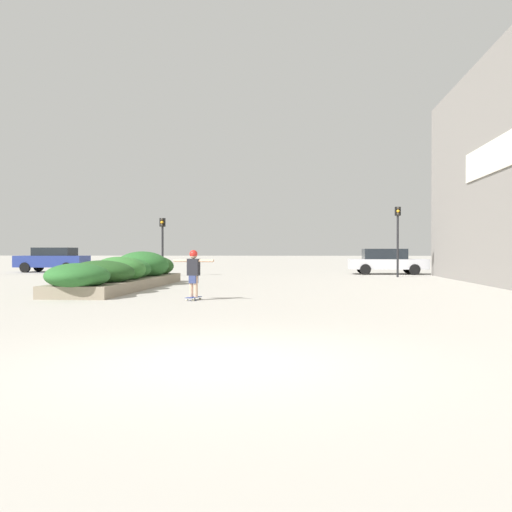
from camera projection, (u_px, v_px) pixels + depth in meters
The scene contains 8 objects.
ground_plane at pixel (216, 362), 6.88m from camera, with size 300.00×300.00×0.00m, color #ADA89E.
planter_box at pixel (125, 273), 20.47m from camera, with size 2.13×10.14×1.32m.
skateboard at pixel (194, 298), 15.46m from camera, with size 0.38×0.65×0.09m.
skateboarder at pixel (194, 269), 15.45m from camera, with size 1.17×0.40×1.28m.
car_leftmost at pixel (386, 261), 32.67m from camera, with size 4.36×2.07×1.46m.
car_center_right at pixel (53, 259), 35.92m from camera, with size 4.27×2.04×1.55m.
traffic_light_left at pixel (162, 236), 30.17m from camera, with size 0.28×0.30×3.08m.
traffic_light_right at pixel (398, 229), 29.04m from camera, with size 0.28×0.30×3.59m.
Camera 1 is at (1.03, -6.81, 1.34)m, focal length 40.00 mm.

